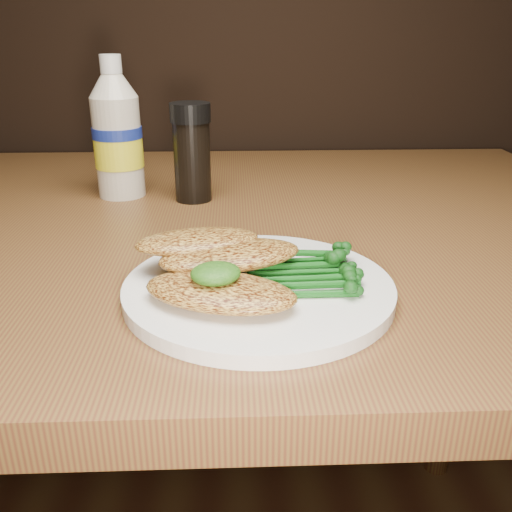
{
  "coord_description": "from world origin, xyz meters",
  "views": [
    {
      "loc": [
        0.07,
        0.37,
        0.97
      ],
      "look_at": [
        0.09,
        0.82,
        0.79
      ],
      "focal_mm": 39.14,
      "sensor_mm": 36.0,
      "label": 1
    }
  ],
  "objects_px": {
    "dining_table": "(193,448)",
    "plate": "(259,288)",
    "pepper_grinder": "(192,153)",
    "mayo_bottle": "(117,128)"
  },
  "relations": [
    {
      "from": "plate",
      "to": "pepper_grinder",
      "type": "height_order",
      "value": "pepper_grinder"
    },
    {
      "from": "mayo_bottle",
      "to": "pepper_grinder",
      "type": "xyz_separation_m",
      "value": [
        0.1,
        -0.03,
        -0.03
      ]
    },
    {
      "from": "plate",
      "to": "pepper_grinder",
      "type": "xyz_separation_m",
      "value": [
        -0.08,
        0.3,
        0.06
      ]
    },
    {
      "from": "mayo_bottle",
      "to": "pepper_grinder",
      "type": "distance_m",
      "value": 0.11
    },
    {
      "from": "plate",
      "to": "pepper_grinder",
      "type": "distance_m",
      "value": 0.32
    },
    {
      "from": "mayo_bottle",
      "to": "dining_table",
      "type": "bearing_deg",
      "value": -47.87
    },
    {
      "from": "plate",
      "to": "mayo_bottle",
      "type": "relative_size",
      "value": 1.27
    },
    {
      "from": "dining_table",
      "to": "mayo_bottle",
      "type": "xyz_separation_m",
      "value": [
        -0.09,
        0.1,
        0.47
      ]
    },
    {
      "from": "dining_table",
      "to": "plate",
      "type": "distance_m",
      "value": 0.45
    },
    {
      "from": "pepper_grinder",
      "to": "mayo_bottle",
      "type": "bearing_deg",
      "value": 164.97
    }
  ]
}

